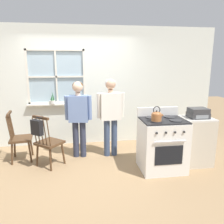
{
  "coord_description": "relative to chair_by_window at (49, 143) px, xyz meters",
  "views": [
    {
      "loc": [
        0.01,
        -3.67,
        1.86
      ],
      "look_at": [
        0.57,
        0.19,
        1.0
      ],
      "focal_mm": 35.0,
      "sensor_mm": 36.0,
      "label": 1
    }
  ],
  "objects": [
    {
      "name": "ground_plane",
      "position": [
        0.6,
        -0.25,
        -0.44
      ],
      "size": [
        16.0,
        16.0,
        0.0
      ],
      "primitive_type": "plane",
      "color": "#937551"
    },
    {
      "name": "wall_back",
      "position": [
        0.63,
        1.15,
        0.89
      ],
      "size": [
        6.4,
        0.16,
        2.7
      ],
      "color": "silver",
      "rests_on": "ground_plane"
    },
    {
      "name": "chair_by_window",
      "position": [
        0.0,
        0.0,
        0.0
      ],
      "size": [
        0.58,
        0.58,
        0.98
      ],
      "rotation": [
        0.0,
        0.0,
        2.46
      ],
      "color": "#4C331E",
      "rests_on": "ground_plane"
    },
    {
      "name": "chair_near_wall",
      "position": [
        -0.59,
        0.33,
        0.0
      ],
      "size": [
        0.45,
        0.47,
        0.98
      ],
      "rotation": [
        0.0,
        0.0,
        1.7
      ],
      "color": "#4C331E",
      "rests_on": "ground_plane"
    },
    {
      "name": "person_elderly_left",
      "position": [
        0.56,
        0.34,
        0.49
      ],
      "size": [
        0.54,
        0.25,
        1.53
      ],
      "rotation": [
        0.0,
        0.0,
        -0.12
      ],
      "color": "#2D3347",
      "rests_on": "ground_plane"
    },
    {
      "name": "person_teen_center",
      "position": [
        1.19,
        0.3,
        0.51
      ],
      "size": [
        0.56,
        0.24,
        1.58
      ],
      "rotation": [
        0.0,
        0.0,
        0.06
      ],
      "color": "#384766",
      "rests_on": "ground_plane"
    },
    {
      "name": "stove",
      "position": [
        2.01,
        -0.43,
        0.03
      ],
      "size": [
        0.77,
        0.68,
        1.08
      ],
      "color": "white",
      "rests_on": "ground_plane"
    },
    {
      "name": "kettle",
      "position": [
        1.84,
        -0.56,
        0.58
      ],
      "size": [
        0.21,
        0.17,
        0.25
      ],
      "color": "#A86638",
      "rests_on": "stove"
    },
    {
      "name": "potted_plant",
      "position": [
        -0.02,
        1.06,
        0.62
      ],
      "size": [
        0.13,
        0.13,
        0.3
      ],
      "color": "beige",
      "rests_on": "wall_back"
    },
    {
      "name": "handbag",
      "position": [
        -0.15,
        -0.18,
        0.36
      ],
      "size": [
        0.25,
        0.25,
        0.31
      ],
      "color": "black",
      "rests_on": "chair_by_window"
    },
    {
      "name": "side_counter",
      "position": [
        2.71,
        -0.3,
        0.01
      ],
      "size": [
        0.55,
        0.5,
        0.9
      ],
      "color": "beige",
      "rests_on": "ground_plane"
    },
    {
      "name": "stereo",
      "position": [
        2.71,
        -0.32,
        0.54
      ],
      "size": [
        0.34,
        0.29,
        0.18
      ],
      "color": "#38383A",
      "rests_on": "side_counter"
    }
  ]
}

